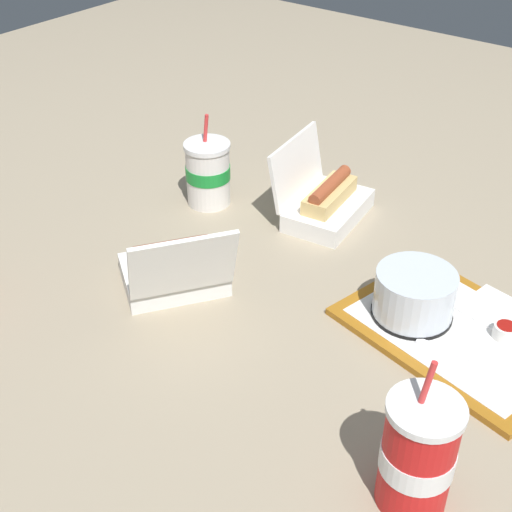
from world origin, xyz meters
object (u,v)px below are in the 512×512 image
object	(u,v)px
clamshell_hotdog_left	(325,201)
soda_cup_corner	(418,455)
plastic_fork	(450,352)
ketchup_cup	(506,331)
soda_cup_right	(208,173)
food_tray	(459,333)
cake_container	(414,296)
clamshell_hotdog_center	(175,269)

from	to	relation	value
clamshell_hotdog_left	soda_cup_corner	world-z (taller)	soda_cup_corner
plastic_fork	clamshell_hotdog_left	world-z (taller)	clamshell_hotdog_left
ketchup_cup	soda_cup_right	xyz separation A→B (m)	(0.69, -0.05, 0.05)
soda_cup_right	soda_cup_corner	xyz separation A→B (m)	(-0.71, 0.42, 0.01)
soda_cup_right	ketchup_cup	bearing A→B (deg)	175.49
food_tray	plastic_fork	size ratio (longest dim) A/B	3.80
ketchup_cup	plastic_fork	bearing A→B (deg)	59.04
plastic_fork	soda_cup_right	xyz separation A→B (m)	(0.63, -0.14, 0.06)
food_tray	soda_cup_corner	xyz separation A→B (m)	(-0.09, 0.34, 0.08)
cake_container	clamshell_hotdog_left	bearing A→B (deg)	-32.49
soda_cup_corner	soda_cup_right	bearing A→B (deg)	-30.75
cake_container	plastic_fork	distance (m)	0.11
clamshell_hotdog_center	soda_cup_corner	size ratio (longest dim) A/B	1.15
food_tray	cake_container	size ratio (longest dim) A/B	3.02
clamshell_hotdog_left	soda_cup_right	xyz separation A→B (m)	(0.23, 0.10, 0.03)
food_tray	clamshell_hotdog_left	xyz separation A→B (m)	(0.39, -0.18, 0.03)
clamshell_hotdog_left	soda_cup_right	distance (m)	0.26
clamshell_hotdog_left	soda_cup_right	world-z (taller)	soda_cup_right
soda_cup_right	food_tray	bearing A→B (deg)	172.42
food_tray	soda_cup_corner	size ratio (longest dim) A/B	1.81
clamshell_hotdog_center	clamshell_hotdog_left	distance (m)	0.38
cake_container	ketchup_cup	distance (m)	0.16
ketchup_cup	food_tray	bearing A→B (deg)	23.73
clamshell_hotdog_left	soda_cup_corner	distance (m)	0.71
ketchup_cup	soda_cup_right	bearing A→B (deg)	-4.51
ketchup_cup	plastic_fork	xyz separation A→B (m)	(0.05, 0.09, -0.01)
soda_cup_corner	clamshell_hotdog_center	bearing A→B (deg)	-15.11
food_tray	soda_cup_corner	distance (m)	0.36
food_tray	clamshell_hotdog_left	distance (m)	0.43
soda_cup_corner	food_tray	bearing A→B (deg)	-75.75
cake_container	clamshell_hotdog_center	distance (m)	0.42
clamshell_hotdog_left	ketchup_cup	bearing A→B (deg)	161.25
food_tray	soda_cup_corner	bearing A→B (deg)	104.25
ketchup_cup	clamshell_hotdog_left	xyz separation A→B (m)	(0.45, -0.15, 0.01)
food_tray	soda_cup_corner	world-z (taller)	soda_cup_corner
plastic_fork	cake_container	bearing A→B (deg)	-35.61
ketchup_cup	plastic_fork	distance (m)	0.11
ketchup_cup	clamshell_hotdog_center	size ratio (longest dim) A/B	0.15
clamshell_hotdog_center	soda_cup_right	bearing A→B (deg)	-60.42
food_tray	plastic_fork	bearing A→B (deg)	99.59
plastic_fork	clamshell_hotdog_left	xyz separation A→B (m)	(0.40, -0.24, 0.02)
plastic_fork	ketchup_cup	bearing A→B (deg)	-128.42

